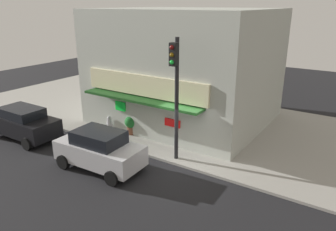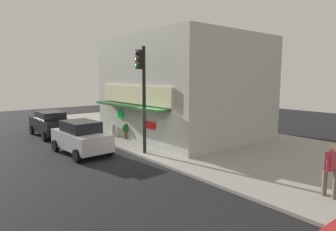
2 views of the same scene
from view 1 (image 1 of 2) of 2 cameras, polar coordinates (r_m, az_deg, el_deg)
The scene contains 10 objects.
ground_plane at distance 14.80m, azimuth 1.07°, elevation -8.69°, with size 54.12×54.12×0.00m, color black.
sidewalk at distance 19.13m, azimuth 9.73°, elevation -2.13°, with size 36.08×10.73×0.12m, color gray.
corner_building at distance 19.52m, azimuth 3.14°, elevation 8.69°, with size 9.54×8.97×6.51m.
traffic_light at distance 13.86m, azimuth 1.33°, elevation 5.39°, with size 0.32×0.58×5.48m.
fire_hydrant at distance 18.45m, azimuth -10.25°, elevation -1.40°, with size 0.49×0.25×0.85m.
trash_can at distance 17.30m, azimuth -2.51°, elevation -2.49°, with size 0.60×0.60×0.83m, color #2D2D2D.
potted_plant_by_doorway at distance 17.72m, azimuth -6.56°, elevation -1.44°, with size 0.66×0.66×1.03m.
potted_plant_by_window at distance 19.98m, azimuth -10.51°, elevation 0.71°, with size 0.65×0.65×1.05m.
parked_car_black at distance 18.96m, azimuth -24.09°, elevation -1.13°, with size 4.23×2.01×1.71m.
parked_car_silver at distance 14.48m, azimuth -11.91°, elevation -5.87°, with size 4.01×2.12×1.76m.
Camera 1 is at (6.99, -11.07, 6.92)m, focal length 34.71 mm.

